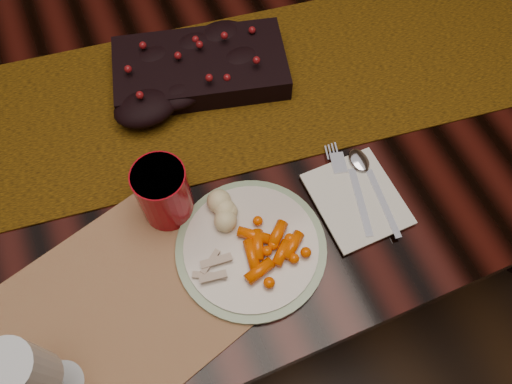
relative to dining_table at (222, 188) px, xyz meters
name	(u,v)px	position (x,y,z in m)	size (l,w,h in m)	color
floor	(229,240)	(0.00, 0.00, -0.38)	(5.00, 5.00, 0.00)	black
dining_table	(222,188)	(0.00, 0.00, 0.00)	(1.80, 1.00, 0.75)	black
table_runner	(183,101)	(-0.05, 0.01, 0.38)	(1.78, 0.37, 0.00)	#331C05
centerpiece	(200,65)	(0.00, 0.05, 0.41)	(0.32, 0.17, 0.06)	black
placemat_main	(101,322)	(-0.30, -0.33, 0.38)	(0.42, 0.30, 0.00)	brown
dinner_plate	(251,248)	(-0.04, -0.31, 0.39)	(0.25, 0.25, 0.01)	beige
baby_carrots	(277,244)	(-0.01, -0.33, 0.40)	(0.11, 0.09, 0.02)	#E84F00
mashed_potatoes	(231,204)	(-0.05, -0.24, 0.42)	(0.08, 0.07, 0.04)	beige
turkey_shreds	(211,270)	(-0.12, -0.33, 0.40)	(0.07, 0.06, 0.02)	#B5A18E
napkin	(357,199)	(0.16, -0.30, 0.38)	(0.14, 0.16, 0.01)	silver
fork	(355,192)	(0.16, -0.29, 0.39)	(0.02, 0.16, 0.00)	silver
spoon	(375,189)	(0.19, -0.30, 0.39)	(0.03, 0.17, 0.00)	silver
red_cup	(164,193)	(-0.14, -0.19, 0.44)	(0.09, 0.09, 0.12)	#94020D
wine_glass	(36,376)	(-0.38, -0.40, 0.47)	(0.07, 0.07, 0.19)	silver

